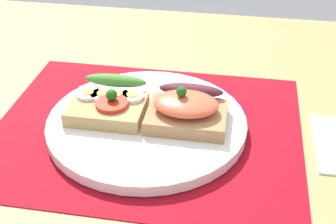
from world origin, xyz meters
TOP-DOWN VIEW (x-y plane):
  - ground_plane at (0.00, 0.00)cm, footprint 120.00×90.00cm
  - placemat at (0.00, 0.00)cm, footprint 42.84×34.94cm
  - plate at (0.00, 0.00)cm, footprint 27.76×27.76cm
  - sandwich_egg_tomato at (-5.55, 1.14)cm, footprint 10.43×9.48cm
  - sandwich_salmon at (5.53, 0.23)cm, footprint 10.76×9.57cm

SIDE VIEW (x-z plane):
  - ground_plane at x=0.00cm, z-range -3.20..0.00cm
  - placemat at x=0.00cm, z-range 0.00..0.30cm
  - plate at x=0.00cm, z-range 0.30..1.82cm
  - sandwich_egg_tomato at x=-5.55cm, z-range 1.24..5.45cm
  - sandwich_salmon at x=5.53cm, z-range 1.03..6.65cm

